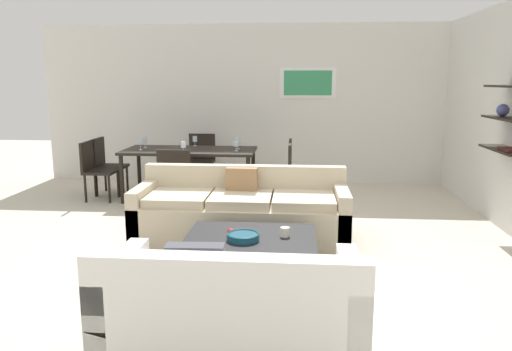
{
  "coord_description": "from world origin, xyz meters",
  "views": [
    {
      "loc": [
        0.54,
        -5.04,
        1.77
      ],
      "look_at": [
        0.1,
        0.2,
        0.75
      ],
      "focal_mm": 34.69,
      "sensor_mm": 36.0,
      "label": 1
    }
  ],
  "objects_px": {
    "wine_glass_foot": "(183,145)",
    "wine_glass_right_far": "(238,141)",
    "sofa_beige": "(242,213)",
    "dining_table": "(190,154)",
    "wine_glass_head": "(195,139)",
    "wine_glass_left_near": "(140,142)",
    "candle_jar": "(285,232)",
    "decorative_bowl": "(243,236)",
    "dining_chair_right_near": "(282,169)",
    "apple_on_coffee_table": "(231,232)",
    "dining_chair_left_near": "(95,167)",
    "coffee_table": "(251,258)",
    "wine_glass_left_far": "(145,141)",
    "dining_chair_left_far": "(106,162)",
    "dining_chair_right_far": "(283,165)",
    "dining_chair_head": "(201,157)",
    "dining_chair_foot": "(176,177)",
    "wine_glass_right_near": "(236,144)",
    "loveseat_white": "(232,309)"
  },
  "relations": [
    {
      "from": "wine_glass_foot",
      "to": "wine_glass_right_far",
      "type": "height_order",
      "value": "wine_glass_foot"
    },
    {
      "from": "sofa_beige",
      "to": "wine_glass_right_far",
      "type": "height_order",
      "value": "wine_glass_right_far"
    },
    {
      "from": "dining_table",
      "to": "wine_glass_head",
      "type": "xyz_separation_m",
      "value": [
        -0.0,
        0.4,
        0.17
      ]
    },
    {
      "from": "wine_glass_foot",
      "to": "wine_glass_left_near",
      "type": "relative_size",
      "value": 1.04
    },
    {
      "from": "wine_glass_head",
      "to": "candle_jar",
      "type": "bearing_deg",
      "value": -65.59
    },
    {
      "from": "decorative_bowl",
      "to": "dining_chair_right_near",
      "type": "distance_m",
      "value": 2.86
    },
    {
      "from": "apple_on_coffee_table",
      "to": "dining_table",
      "type": "height_order",
      "value": "dining_table"
    },
    {
      "from": "sofa_beige",
      "to": "dining_chair_left_near",
      "type": "relative_size",
      "value": 2.69
    },
    {
      "from": "coffee_table",
      "to": "wine_glass_right_far",
      "type": "height_order",
      "value": "wine_glass_right_far"
    },
    {
      "from": "coffee_table",
      "to": "dining_chair_right_near",
      "type": "height_order",
      "value": "dining_chair_right_near"
    },
    {
      "from": "wine_glass_foot",
      "to": "wine_glass_left_far",
      "type": "distance_m",
      "value": 0.88
    },
    {
      "from": "coffee_table",
      "to": "dining_chair_left_far",
      "type": "xyz_separation_m",
      "value": [
        -2.58,
        3.18,
        0.31
      ]
    },
    {
      "from": "wine_glass_left_far",
      "to": "wine_glass_right_far",
      "type": "relative_size",
      "value": 0.97
    },
    {
      "from": "sofa_beige",
      "to": "candle_jar",
      "type": "bearing_deg",
      "value": -64.63
    },
    {
      "from": "dining_chair_left_far",
      "to": "sofa_beige",
      "type": "bearing_deg",
      "value": -40.59
    },
    {
      "from": "coffee_table",
      "to": "wine_glass_left_near",
      "type": "height_order",
      "value": "wine_glass_left_near"
    },
    {
      "from": "dining_chair_right_far",
      "to": "wine_glass_left_near",
      "type": "relative_size",
      "value": 5.48
    },
    {
      "from": "dining_chair_left_near",
      "to": "wine_glass_foot",
      "type": "height_order",
      "value": "wine_glass_foot"
    },
    {
      "from": "dining_chair_head",
      "to": "dining_chair_left_near",
      "type": "xyz_separation_m",
      "value": [
        -1.38,
        -1.07,
        0.0
      ]
    },
    {
      "from": "coffee_table",
      "to": "wine_glass_head",
      "type": "xyz_separation_m",
      "value": [
        -1.2,
        3.37,
        0.67
      ]
    },
    {
      "from": "dining_chair_right_far",
      "to": "dining_chair_right_near",
      "type": "xyz_separation_m",
      "value": [
        0.0,
        -0.41,
        0.0
      ]
    },
    {
      "from": "coffee_table",
      "to": "dining_chair_right_near",
      "type": "bearing_deg",
      "value": 86.14
    },
    {
      "from": "dining_chair_head",
      "to": "sofa_beige",
      "type": "bearing_deg",
      "value": -69.86
    },
    {
      "from": "dining_chair_right_far",
      "to": "wine_glass_left_far",
      "type": "distance_m",
      "value": 2.13
    },
    {
      "from": "coffee_table",
      "to": "wine_glass_head",
      "type": "distance_m",
      "value": 3.64
    },
    {
      "from": "dining_chair_foot",
      "to": "wine_glass_right_far",
      "type": "relative_size",
      "value": 5.37
    },
    {
      "from": "dining_chair_left_far",
      "to": "dining_chair_left_near",
      "type": "distance_m",
      "value": 0.41
    },
    {
      "from": "dining_table",
      "to": "dining_chair_right_far",
      "type": "distance_m",
      "value": 1.41
    },
    {
      "from": "sofa_beige",
      "to": "candle_jar",
      "type": "relative_size",
      "value": 26.86
    },
    {
      "from": "decorative_bowl",
      "to": "dining_chair_left_far",
      "type": "xyz_separation_m",
      "value": [
        -2.52,
        3.26,
        0.09
      ]
    },
    {
      "from": "dining_chair_right_near",
      "to": "wine_glass_foot",
      "type": "bearing_deg",
      "value": -172.16
    },
    {
      "from": "decorative_bowl",
      "to": "dining_chair_right_near",
      "type": "bearing_deg",
      "value": 85.06
    },
    {
      "from": "coffee_table",
      "to": "wine_glass_head",
      "type": "height_order",
      "value": "wine_glass_head"
    },
    {
      "from": "dining_chair_right_near",
      "to": "wine_glass_head",
      "type": "height_order",
      "value": "wine_glass_head"
    },
    {
      "from": "dining_chair_left_far",
      "to": "wine_glass_head",
      "type": "distance_m",
      "value": 1.44
    },
    {
      "from": "dining_chair_foot",
      "to": "wine_glass_foot",
      "type": "height_order",
      "value": "wine_glass_foot"
    },
    {
      "from": "dining_chair_right_near",
      "to": "wine_glass_left_near",
      "type": "height_order",
      "value": "wine_glass_left_near"
    },
    {
      "from": "wine_glass_left_near",
      "to": "candle_jar",
      "type": "bearing_deg",
      "value": -51.67
    },
    {
      "from": "candle_jar",
      "to": "dining_chair_head",
      "type": "xyz_separation_m",
      "value": [
        -1.5,
        3.78,
        0.08
      ]
    },
    {
      "from": "dining_chair_right_far",
      "to": "dining_chair_left_near",
      "type": "relative_size",
      "value": 1.0
    },
    {
      "from": "wine_glass_right_near",
      "to": "wine_glass_foot",
      "type": "bearing_deg",
      "value": -158.38
    },
    {
      "from": "candle_jar",
      "to": "dining_chair_left_far",
      "type": "xyz_separation_m",
      "value": [
        -2.89,
        3.12,
        0.08
      ]
    },
    {
      "from": "dining_chair_foot",
      "to": "wine_glass_right_near",
      "type": "relative_size",
      "value": 6.06
    },
    {
      "from": "dining_table",
      "to": "wine_glass_left_far",
      "type": "relative_size",
      "value": 12.33
    },
    {
      "from": "dining_chair_right_near",
      "to": "dining_chair_left_near",
      "type": "relative_size",
      "value": 1.0
    },
    {
      "from": "loveseat_white",
      "to": "dining_chair_left_far",
      "type": "relative_size",
      "value": 1.9
    },
    {
      "from": "wine_glass_foot",
      "to": "dining_chair_head",
      "type": "bearing_deg",
      "value": 90.0
    },
    {
      "from": "coffee_table",
      "to": "sofa_beige",
      "type": "bearing_deg",
      "value": 100.38
    },
    {
      "from": "wine_glass_left_far",
      "to": "dining_table",
      "type": "bearing_deg",
      "value": -8.98
    },
    {
      "from": "dining_chair_left_far",
      "to": "wine_glass_left_near",
      "type": "distance_m",
      "value": 0.82
    }
  ]
}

